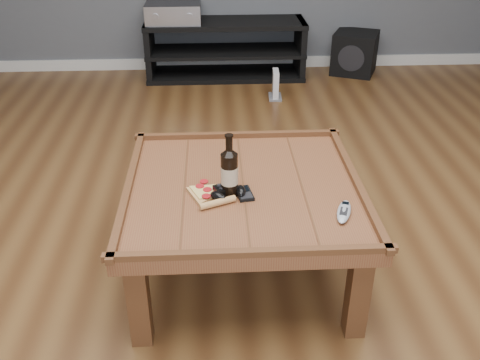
{
  "coord_description": "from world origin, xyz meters",
  "views": [
    {
      "loc": [
        -0.12,
        -1.96,
        1.6
      ],
      "look_at": [
        -0.02,
        -0.07,
        0.52
      ],
      "focal_mm": 40.0,
      "sensor_mm": 36.0,
      "label": 1
    }
  ],
  "objects_px": {
    "pizza_slice": "(209,193)",
    "smartphone": "(244,193)",
    "beer_bottle": "(229,171)",
    "media_console": "(225,50)",
    "game_console": "(275,86)",
    "subwoofer": "(355,53)",
    "coffee_table": "(243,197)",
    "av_receiver": "(174,12)",
    "remote_control": "(344,211)",
    "game_controller": "(228,192)"
  },
  "relations": [
    {
      "from": "av_receiver",
      "to": "media_console",
      "type": "bearing_deg",
      "value": 0.67
    },
    {
      "from": "media_console",
      "to": "game_console",
      "type": "bearing_deg",
      "value": -55.41
    },
    {
      "from": "media_console",
      "to": "remote_control",
      "type": "height_order",
      "value": "media_console"
    },
    {
      "from": "media_console",
      "to": "beer_bottle",
      "type": "xyz_separation_m",
      "value": [
        -0.06,
        -2.82,
        0.31
      ]
    },
    {
      "from": "beer_bottle",
      "to": "game_console",
      "type": "height_order",
      "value": "beer_bottle"
    },
    {
      "from": "pizza_slice",
      "to": "remote_control",
      "type": "relative_size",
      "value": 1.81
    },
    {
      "from": "beer_bottle",
      "to": "smartphone",
      "type": "height_order",
      "value": "beer_bottle"
    },
    {
      "from": "coffee_table",
      "to": "av_receiver",
      "type": "bearing_deg",
      "value": 99.13
    },
    {
      "from": "pizza_slice",
      "to": "coffee_table",
      "type": "bearing_deg",
      "value": 3.55
    },
    {
      "from": "remote_control",
      "to": "av_receiver",
      "type": "distance_m",
      "value": 3.1
    },
    {
      "from": "coffee_table",
      "to": "subwoofer",
      "type": "distance_m",
      "value": 3.05
    },
    {
      "from": "smartphone",
      "to": "remote_control",
      "type": "relative_size",
      "value": 0.69
    },
    {
      "from": "media_console",
      "to": "av_receiver",
      "type": "height_order",
      "value": "av_receiver"
    },
    {
      "from": "media_console",
      "to": "remote_control",
      "type": "distance_m",
      "value": 3.02
    },
    {
      "from": "beer_bottle",
      "to": "game_console",
      "type": "bearing_deg",
      "value": 78.68
    },
    {
      "from": "media_console",
      "to": "pizza_slice",
      "type": "height_order",
      "value": "media_console"
    },
    {
      "from": "beer_bottle",
      "to": "media_console",
      "type": "bearing_deg",
      "value": 88.77
    },
    {
      "from": "smartphone",
      "to": "game_console",
      "type": "bearing_deg",
      "value": 69.61
    },
    {
      "from": "beer_bottle",
      "to": "game_controller",
      "type": "relative_size",
      "value": 1.72
    },
    {
      "from": "coffee_table",
      "to": "game_console",
      "type": "relative_size",
      "value": 4.45
    },
    {
      "from": "media_console",
      "to": "subwoofer",
      "type": "distance_m",
      "value": 1.19
    },
    {
      "from": "coffee_table",
      "to": "smartphone",
      "type": "distance_m",
      "value": 0.1
    },
    {
      "from": "media_console",
      "to": "beer_bottle",
      "type": "distance_m",
      "value": 2.84
    },
    {
      "from": "media_console",
      "to": "pizza_slice",
      "type": "relative_size",
      "value": 4.37
    },
    {
      "from": "game_controller",
      "to": "remote_control",
      "type": "xyz_separation_m",
      "value": [
        0.45,
        -0.16,
        -0.01
      ]
    },
    {
      "from": "subwoofer",
      "to": "game_console",
      "type": "distance_m",
      "value": 1.01
    },
    {
      "from": "remote_control",
      "to": "game_console",
      "type": "xyz_separation_m",
      "value": [
        0.01,
        2.43,
        -0.36
      ]
    },
    {
      "from": "coffee_table",
      "to": "media_console",
      "type": "distance_m",
      "value": 2.75
    },
    {
      "from": "pizza_slice",
      "to": "smartphone",
      "type": "relative_size",
      "value": 2.63
    },
    {
      "from": "coffee_table",
      "to": "av_receiver",
      "type": "height_order",
      "value": "av_receiver"
    },
    {
      "from": "av_receiver",
      "to": "game_console",
      "type": "height_order",
      "value": "av_receiver"
    },
    {
      "from": "subwoofer",
      "to": "media_console",
      "type": "bearing_deg",
      "value": -154.45
    },
    {
      "from": "pizza_slice",
      "to": "game_console",
      "type": "distance_m",
      "value": 2.35
    },
    {
      "from": "pizza_slice",
      "to": "subwoofer",
      "type": "height_order",
      "value": "pizza_slice"
    },
    {
      "from": "subwoofer",
      "to": "pizza_slice",
      "type": "bearing_deg",
      "value": -91.65
    },
    {
      "from": "game_controller",
      "to": "smartphone",
      "type": "height_order",
      "value": "game_controller"
    },
    {
      "from": "game_controller",
      "to": "game_console",
      "type": "relative_size",
      "value": 0.68
    },
    {
      "from": "game_controller",
      "to": "smartphone",
      "type": "distance_m",
      "value": 0.07
    },
    {
      "from": "media_console",
      "to": "smartphone",
      "type": "relative_size",
      "value": 11.5
    },
    {
      "from": "smartphone",
      "to": "subwoofer",
      "type": "xyz_separation_m",
      "value": [
        1.19,
        2.88,
        -0.27
      ]
    },
    {
      "from": "beer_bottle",
      "to": "game_controller",
      "type": "distance_m",
      "value": 0.09
    },
    {
      "from": "pizza_slice",
      "to": "smartphone",
      "type": "distance_m",
      "value": 0.15
    },
    {
      "from": "media_console",
      "to": "game_controller",
      "type": "height_order",
      "value": "media_console"
    },
    {
      "from": "pizza_slice",
      "to": "game_console",
      "type": "bearing_deg",
      "value": 53.32
    },
    {
      "from": "smartphone",
      "to": "subwoofer",
      "type": "bearing_deg",
      "value": 57.01
    },
    {
      "from": "media_console",
      "to": "game_console",
      "type": "xyz_separation_m",
      "value": [
        0.39,
        -0.57,
        -0.14
      ]
    },
    {
      "from": "beer_bottle",
      "to": "game_controller",
      "type": "bearing_deg",
      "value": -114.16
    },
    {
      "from": "game_controller",
      "to": "pizza_slice",
      "type": "relative_size",
      "value": 0.5
    },
    {
      "from": "beer_bottle",
      "to": "av_receiver",
      "type": "relative_size",
      "value": 0.59
    },
    {
      "from": "media_console",
      "to": "subwoofer",
      "type": "height_order",
      "value": "media_console"
    }
  ]
}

